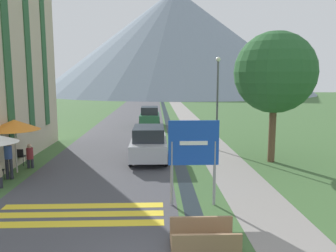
# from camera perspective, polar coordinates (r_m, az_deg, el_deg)

# --- Properties ---
(ground_plane) EXTENTS (160.00, 160.00, 0.00)m
(ground_plane) POSITION_cam_1_polar(r_m,az_deg,el_deg) (26.77, -2.07, -1.13)
(ground_plane) COLOR #3D6033
(road) EXTENTS (6.40, 60.00, 0.01)m
(road) POSITION_cam_1_polar(r_m,az_deg,el_deg) (36.76, -5.99, 1.38)
(road) COLOR #424247
(road) RESTS_ON ground_plane
(footpath) EXTENTS (2.20, 60.00, 0.01)m
(footpath) POSITION_cam_1_polar(r_m,az_deg,el_deg) (36.85, 3.52, 1.43)
(footpath) COLOR gray
(footpath) RESTS_ON ground_plane
(drainage_channel) EXTENTS (0.60, 60.00, 0.00)m
(drainage_channel) POSITION_cam_1_polar(r_m,az_deg,el_deg) (36.70, -0.21, 1.41)
(drainage_channel) COLOR black
(drainage_channel) RESTS_ON ground_plane
(crosswalk_marking) EXTENTS (5.44, 1.84, 0.01)m
(crosswalk_marking) POSITION_cam_1_polar(r_m,az_deg,el_deg) (11.30, -15.20, -14.62)
(crosswalk_marking) COLOR yellow
(crosswalk_marking) RESTS_ON ground_plane
(mountain_distant) EXTENTS (82.20, 82.20, 31.35)m
(mountain_distant) POSITION_cam_1_polar(r_m,az_deg,el_deg) (104.12, 1.26, 14.44)
(mountain_distant) COLOR gray
(mountain_distant) RESTS_ON ground_plane
(road_sign) EXTENTS (1.72, 0.11, 2.96)m
(road_sign) POSITION_cam_1_polar(r_m,az_deg,el_deg) (11.13, 4.46, -4.31)
(road_sign) COLOR gray
(road_sign) RESTS_ON ground_plane
(footbridge) EXTENTS (1.70, 1.10, 0.65)m
(footbridge) POSITION_cam_1_polar(r_m,az_deg,el_deg) (8.93, 6.25, -19.22)
(footbridge) COLOR #846647
(footbridge) RESTS_ON ground_plane
(parked_car_near) EXTENTS (1.97, 4.54, 1.82)m
(parked_car_near) POSITION_cam_1_polar(r_m,az_deg,el_deg) (17.69, -3.35, -2.97)
(parked_car_near) COLOR #B2B2B7
(parked_car_near) RESTS_ON ground_plane
(parked_car_far) EXTENTS (1.87, 4.14, 1.82)m
(parked_car_far) POSITION_cam_1_polar(r_m,az_deg,el_deg) (30.26, -3.21, 1.68)
(parked_car_far) COLOR #28663D
(parked_car_far) RESTS_ON ground_plane
(cafe_chair_far_left) EXTENTS (0.40, 0.40, 0.85)m
(cafe_chair_far_left) POSITION_cam_1_polar(r_m,az_deg,el_deg) (18.16, -24.34, -4.69)
(cafe_chair_far_left) COLOR black
(cafe_chair_far_left) RESTS_ON ground_plane
(cafe_umbrella_middle_orange) EXTENTS (2.28, 2.28, 2.49)m
(cafe_umbrella_middle_orange) POSITION_cam_1_polar(r_m,az_deg,el_deg) (16.51, -25.22, 0.18)
(cafe_umbrella_middle_orange) COLOR #B7B2A8
(cafe_umbrella_middle_orange) RESTS_ON ground_plane
(person_standing_terrace) EXTENTS (0.32, 0.32, 1.68)m
(person_standing_terrace) POSITION_cam_1_polar(r_m,az_deg,el_deg) (15.81, -26.04, -4.89)
(person_standing_terrace) COLOR #282833
(person_standing_terrace) RESTS_ON ground_plane
(person_seated_far) EXTENTS (0.32, 0.32, 1.21)m
(person_seated_far) POSITION_cam_1_polar(r_m,az_deg,el_deg) (17.39, -22.92, -4.61)
(person_seated_far) COLOR #282833
(person_seated_far) RESTS_ON ground_plane
(streetlamp) EXTENTS (0.28, 0.28, 5.63)m
(streetlamp) POSITION_cam_1_polar(r_m,az_deg,el_deg) (20.00, 8.60, 5.16)
(streetlamp) COLOR #515156
(streetlamp) RESTS_ON ground_plane
(tree_by_path) EXTENTS (4.15, 4.15, 6.74)m
(tree_by_path) POSITION_cam_1_polar(r_m,az_deg,el_deg) (17.75, 18.11, 8.81)
(tree_by_path) COLOR brown
(tree_by_path) RESTS_ON ground_plane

